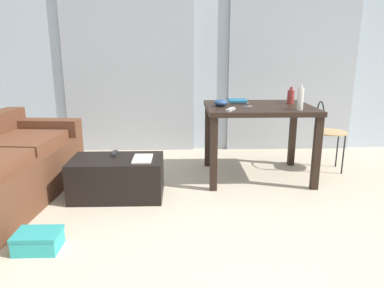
{
  "coord_description": "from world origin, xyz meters",
  "views": [
    {
      "loc": [
        -0.41,
        -1.9,
        1.37
      ],
      "look_at": [
        -0.3,
        1.65,
        0.44
      ],
      "focal_mm": 33.54,
      "sensor_mm": 36.0,
      "label": 1
    }
  ],
  "objects": [
    {
      "name": "wire_chair",
      "position": [
        1.25,
        2.09,
        0.52
      ],
      "size": [
        0.38,
        0.39,
        0.82
      ],
      "color": "tan",
      "rests_on": "ground"
    },
    {
      "name": "bottle_far",
      "position": [
        0.81,
        2.03,
        0.88
      ],
      "size": [
        0.08,
        0.08,
        0.18
      ],
      "color": "#99332D",
      "rests_on": "craft_table"
    },
    {
      "name": "book_stack",
      "position": [
        0.23,
        2.13,
        0.82
      ],
      "size": [
        0.22,
        0.25,
        0.03
      ],
      "color": "silver",
      "rests_on": "craft_table"
    },
    {
      "name": "tv_remote_primary",
      "position": [
        -1.06,
        1.48,
        0.4
      ],
      "size": [
        0.05,
        0.16,
        0.03
      ],
      "primitive_type": "cube",
      "rotation": [
        0.0,
        0.0,
        0.05
      ],
      "color": "#232326",
      "rests_on": "coffee_table"
    },
    {
      "name": "curtains",
      "position": [
        0.0,
        3.03,
        1.09
      ],
      "size": [
        3.97,
        0.03,
        2.19
      ],
      "color": "#B2B7BC",
      "rests_on": "ground"
    },
    {
      "name": "wall_back",
      "position": [
        0.0,
        3.11,
        1.3
      ],
      "size": [
        5.8,
        0.1,
        2.59
      ],
      "primitive_type": "cube",
      "color": "silver",
      "rests_on": "ground"
    },
    {
      "name": "coffee_table",
      "position": [
        -1.02,
        1.36,
        0.19
      ],
      "size": [
        0.86,
        0.5,
        0.38
      ],
      "color": "black",
      "rests_on": "ground"
    },
    {
      "name": "shoebox",
      "position": [
        -1.43,
        0.4,
        0.07
      ],
      "size": [
        0.31,
        0.23,
        0.14
      ],
      "color": "#33B2AD",
      "rests_on": "ground"
    },
    {
      "name": "tv_remote_on_table",
      "position": [
        0.08,
        1.56,
        0.81
      ],
      "size": [
        0.12,
        0.17,
        0.02
      ],
      "primitive_type": "cube",
      "rotation": [
        0.0,
        0.0,
        -0.49
      ],
      "color": "#B7B7B2",
      "rests_on": "craft_table"
    },
    {
      "name": "bottle_near",
      "position": [
        0.77,
        1.58,
        0.91
      ],
      "size": [
        0.06,
        0.06,
        0.25
      ],
      "color": "beige",
      "rests_on": "craft_table"
    },
    {
      "name": "magazine",
      "position": [
        -0.77,
        1.32,
        0.39
      ],
      "size": [
        0.18,
        0.29,
        0.01
      ],
      "primitive_type": "cube",
      "rotation": [
        0.0,
        0.0,
        0.0
      ],
      "color": "silver",
      "rests_on": "coffee_table"
    },
    {
      "name": "scissors",
      "position": [
        0.28,
        1.81,
        0.8
      ],
      "size": [
        0.1,
        0.08,
        0.0
      ],
      "color": "#9EA0A5",
      "rests_on": "craft_table"
    },
    {
      "name": "bowl",
      "position": [
        0.01,
        1.86,
        0.84
      ],
      "size": [
        0.15,
        0.15,
        0.08
      ],
      "primitive_type": "ellipsoid",
      "color": "#2D4C7A",
      "rests_on": "craft_table"
    },
    {
      "name": "ground_plane",
      "position": [
        0.0,
        1.16,
        0.0
      ],
      "size": [
        7.47,
        7.47,
        0.0
      ],
      "primitive_type": "plane",
      "color": "beige"
    },
    {
      "name": "craft_table",
      "position": [
        0.43,
        1.89,
        0.68
      ],
      "size": [
        1.13,
        0.9,
        0.8
      ],
      "color": "black",
      "rests_on": "ground"
    }
  ]
}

